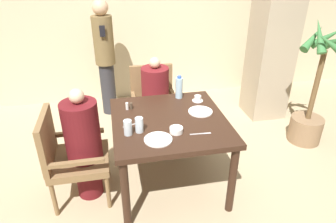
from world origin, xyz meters
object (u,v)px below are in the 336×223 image
object	(u,v)px
plate_main_right	(158,139)
diner_in_far_chair	(155,100)
water_bottle	(179,88)
chair_far_side	(154,101)
glass_tall_mid	(128,128)
potted_palm	(312,102)
plate_main_left	(200,111)
bowl_small	(176,130)
diner_in_left_chair	(84,144)
teacup_with_saucer	(198,99)
chair_left_side	(69,154)
standing_host	(105,56)
glass_tall_near	(139,125)

from	to	relation	value
plate_main_right	diner_in_far_chair	bearing A→B (deg)	82.00
water_bottle	chair_far_side	bearing A→B (deg)	110.81
chair_far_side	glass_tall_mid	bearing A→B (deg)	-108.96
potted_palm	plate_main_left	xyz separation A→B (m)	(-1.51, -0.36, 0.22)
plate_main_left	bowl_small	size ratio (longest dim) A/B	2.03
diner_in_left_chair	diner_in_far_chair	world-z (taller)	diner_in_left_chair
plate_main_right	water_bottle	size ratio (longest dim) A/B	0.96
water_bottle	diner_in_far_chair	bearing A→B (deg)	117.81
potted_palm	plate_main_left	bearing A→B (deg)	-166.67
bowl_small	diner_in_far_chair	bearing A→B (deg)	90.67
teacup_with_saucer	glass_tall_mid	distance (m)	0.92
teacup_with_saucer	water_bottle	world-z (taller)	water_bottle
potted_palm	plate_main_right	bearing A→B (deg)	-159.10
diner_in_far_chair	plate_main_right	xyz separation A→B (m)	(-0.16, -1.14, 0.20)
plate_main_left	bowl_small	xyz separation A→B (m)	(-0.31, -0.32, 0.02)
glass_tall_mid	potted_palm	bearing A→B (deg)	15.66
plate_main_left	water_bottle	bearing A→B (deg)	109.25
water_bottle	chair_left_side	bearing A→B (deg)	-158.79
standing_host	teacup_with_saucer	world-z (taller)	standing_host
plate_main_left	plate_main_right	xyz separation A→B (m)	(-0.48, -0.40, 0.00)
chair_far_side	potted_palm	world-z (taller)	potted_palm
teacup_with_saucer	diner_in_far_chair	bearing A→B (deg)	126.68
standing_host	diner_in_far_chair	bearing A→B (deg)	-58.55
diner_in_left_chair	glass_tall_near	world-z (taller)	diner_in_left_chair
diner_in_far_chair	potted_palm	size ratio (longest dim) A/B	0.72
plate_main_left	chair_left_side	bearing A→B (deg)	-176.62
water_bottle	glass_tall_near	world-z (taller)	water_bottle
plate_main_left	glass_tall_near	distance (m)	0.67
chair_far_side	glass_tall_near	world-z (taller)	chair_far_side
glass_tall_near	chair_far_side	bearing A→B (deg)	75.27
chair_far_side	chair_left_side	bearing A→B (deg)	-134.41
diner_in_left_chair	bowl_small	world-z (taller)	diner_in_left_chair
chair_far_side	teacup_with_saucer	bearing A→B (deg)	-60.03
glass_tall_near	diner_in_left_chair	bearing A→B (deg)	161.41
diner_in_left_chair	glass_tall_near	distance (m)	0.58
diner_in_left_chair	chair_far_side	bearing A→B (deg)	50.35
plate_main_left	bowl_small	bearing A→B (deg)	-134.54
chair_left_side	teacup_with_saucer	size ratio (longest dim) A/B	7.97
glass_tall_near	glass_tall_mid	size ratio (longest dim) A/B	1.00
glass_tall_near	plate_main_right	bearing A→B (deg)	-50.31
teacup_with_saucer	glass_tall_near	world-z (taller)	glass_tall_near
diner_in_left_chair	plate_main_right	world-z (taller)	diner_in_left_chair
chair_left_side	teacup_with_saucer	distance (m)	1.37
diner_in_far_chair	standing_host	bearing A→B (deg)	121.45
standing_host	water_bottle	distance (m)	1.47
glass_tall_near	water_bottle	bearing A→B (deg)	50.98
diner_in_far_chair	potted_palm	distance (m)	1.87
chair_left_side	plate_main_right	bearing A→B (deg)	-23.01
bowl_small	plate_main_left	bearing A→B (deg)	45.46
diner_in_left_chair	standing_host	xyz separation A→B (m)	(0.24, 1.71, 0.29)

